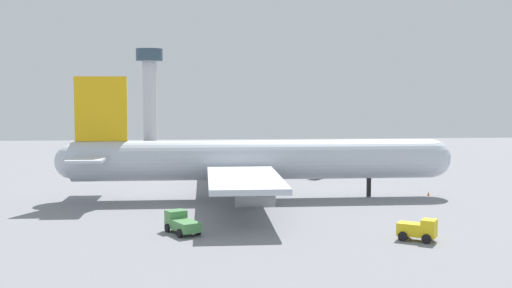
% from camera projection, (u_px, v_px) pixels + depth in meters
% --- Properties ---
extents(ground_plane, '(238.80, 238.80, 0.00)m').
position_uv_depth(ground_plane, '(256.00, 198.00, 95.03)').
color(ground_plane, gray).
extents(cargo_airplane, '(59.70, 51.12, 18.31)m').
position_uv_depth(cargo_airplane, '(254.00, 161.00, 94.54)').
color(cargo_airplane, silver).
rests_on(cargo_airplane, ground_plane).
extents(fuel_truck, '(4.36, 3.75, 2.44)m').
position_uv_depth(fuel_truck, '(418.00, 229.00, 67.71)').
color(fuel_truck, yellow).
rests_on(fuel_truck, ground_plane).
extents(maintenance_van, '(4.32, 5.60, 2.41)m').
position_uv_depth(maintenance_van, '(181.00, 223.00, 71.43)').
color(maintenance_van, '#4C8C4C').
rests_on(maintenance_van, ground_plane).
extents(pushback_tractor, '(4.19, 4.45, 2.23)m').
position_uv_depth(pushback_tractor, '(319.00, 172.00, 117.26)').
color(pushback_tractor, silver).
rests_on(pushback_tractor, ground_plane).
extents(safety_cone_nose, '(0.42, 0.42, 0.61)m').
position_uv_depth(safety_cone_nose, '(428.00, 194.00, 97.44)').
color(safety_cone_nose, orange).
rests_on(safety_cone_nose, ground_plane).
extents(control_tower, '(8.68, 8.68, 30.09)m').
position_uv_depth(control_tower, '(150.00, 85.00, 205.02)').
color(control_tower, silver).
rests_on(control_tower, ground_plane).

